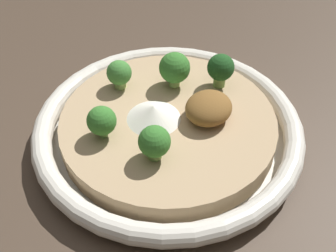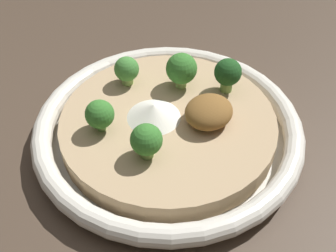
% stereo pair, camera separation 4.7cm
% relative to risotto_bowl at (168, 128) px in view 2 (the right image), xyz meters
% --- Properties ---
extents(ground_plane, '(6.00, 6.00, 0.00)m').
position_rel_risotto_bowl_xyz_m(ground_plane, '(0.00, 0.00, -0.02)').
color(ground_plane, '#47382B').
extents(risotto_bowl, '(0.30, 0.30, 0.03)m').
position_rel_risotto_bowl_xyz_m(risotto_bowl, '(0.00, 0.00, 0.00)').
color(risotto_bowl, silver).
rests_on(risotto_bowl, ground_plane).
extents(cheese_sprinkle, '(0.06, 0.06, 0.02)m').
position_rel_risotto_bowl_xyz_m(cheese_sprinkle, '(-0.01, 0.01, 0.02)').
color(cheese_sprinkle, white).
rests_on(cheese_sprinkle, risotto_bowl).
extents(crispy_onion_garnish, '(0.05, 0.05, 0.03)m').
position_rel_risotto_bowl_xyz_m(crispy_onion_garnish, '(0.03, -0.03, 0.03)').
color(crispy_onion_garnish, brown).
rests_on(crispy_onion_garnish, risotto_bowl).
extents(broccoli_front_right, '(0.03, 0.03, 0.04)m').
position_rel_risotto_bowl_xyz_m(broccoli_front_right, '(0.08, -0.02, 0.04)').
color(broccoli_front_right, '#759E4C').
rests_on(broccoli_front_right, risotto_bowl).
extents(broccoli_front_left, '(0.03, 0.03, 0.04)m').
position_rel_risotto_bowl_xyz_m(broccoli_front_left, '(-0.05, -0.02, 0.04)').
color(broccoli_front_left, '#759E4C').
rests_on(broccoli_front_left, risotto_bowl).
extents(broccoli_left, '(0.03, 0.03, 0.04)m').
position_rel_risotto_bowl_xyz_m(broccoli_left, '(-0.06, 0.04, 0.04)').
color(broccoli_left, '#668E47').
rests_on(broccoli_left, risotto_bowl).
extents(broccoli_back_right, '(0.03, 0.03, 0.03)m').
position_rel_risotto_bowl_xyz_m(broccoli_back_right, '(0.01, 0.08, 0.03)').
color(broccoli_back_right, '#84A856').
rests_on(broccoli_back_right, risotto_bowl).
extents(broccoli_right, '(0.04, 0.04, 0.04)m').
position_rel_risotto_bowl_xyz_m(broccoli_right, '(0.05, 0.03, 0.04)').
color(broccoli_right, '#84A856').
rests_on(broccoli_right, risotto_bowl).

